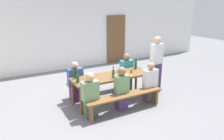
% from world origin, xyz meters
% --- Properties ---
extents(ground_plane, '(24.00, 24.00, 0.00)m').
position_xyz_m(ground_plane, '(0.00, 0.00, 0.00)').
color(ground_plane, slate).
extents(back_wall, '(14.00, 0.20, 3.20)m').
position_xyz_m(back_wall, '(0.00, 3.65, 1.60)').
color(back_wall, white).
rests_on(back_wall, ground).
extents(wooden_door, '(0.90, 0.06, 2.10)m').
position_xyz_m(wooden_door, '(2.15, 3.51, 1.05)').
color(wooden_door, brown).
rests_on(wooden_door, ground).
extents(tasting_table, '(2.19, 0.73, 0.75)m').
position_xyz_m(tasting_table, '(0.00, 0.00, 0.67)').
color(tasting_table, brown).
rests_on(tasting_table, ground).
extents(bench_near, '(2.09, 0.30, 0.45)m').
position_xyz_m(bench_near, '(0.00, -0.67, 0.36)').
color(bench_near, brown).
rests_on(bench_near, ground).
extents(bench_far, '(2.09, 0.30, 0.45)m').
position_xyz_m(bench_far, '(0.00, 0.67, 0.36)').
color(bench_far, brown).
rests_on(bench_far, ground).
extents(wine_bottle_0, '(0.07, 0.07, 0.32)m').
position_xyz_m(wine_bottle_0, '(-0.93, 0.27, 0.86)').
color(wine_bottle_0, '#143319').
rests_on(wine_bottle_0, tasting_table).
extents(wine_bottle_1, '(0.06, 0.06, 0.32)m').
position_xyz_m(wine_bottle_1, '(-0.07, -0.19, 0.87)').
color(wine_bottle_1, '#234C2D').
rests_on(wine_bottle_1, tasting_table).
extents(wine_bottle_2, '(0.08, 0.08, 0.32)m').
position_xyz_m(wine_bottle_2, '(0.89, 0.18, 0.87)').
color(wine_bottle_2, '#194723').
rests_on(wine_bottle_2, tasting_table).
extents(wine_bottle_3, '(0.08, 0.08, 0.28)m').
position_xyz_m(wine_bottle_3, '(-0.99, -0.07, 0.86)').
color(wine_bottle_3, '#234C2D').
rests_on(wine_bottle_3, tasting_table).
extents(wine_glass_0, '(0.07, 0.07, 0.19)m').
position_xyz_m(wine_glass_0, '(0.42, -0.29, 0.88)').
color(wine_glass_0, silver).
rests_on(wine_glass_0, tasting_table).
extents(wine_glass_1, '(0.06, 0.06, 0.14)m').
position_xyz_m(wine_glass_1, '(0.27, 0.17, 0.85)').
color(wine_glass_1, silver).
rests_on(wine_glass_1, tasting_table).
extents(seated_guest_near_0, '(0.40, 0.24, 1.12)m').
position_xyz_m(seated_guest_near_0, '(-0.86, -0.52, 0.53)').
color(seated_guest_near_0, '#3D5248').
rests_on(seated_guest_near_0, ground).
extents(seated_guest_near_1, '(0.35, 0.24, 1.12)m').
position_xyz_m(seated_guest_near_1, '(-0.01, -0.52, 0.54)').
color(seated_guest_near_1, '#4E2F5F').
rests_on(seated_guest_near_1, ground).
extents(seated_guest_near_2, '(0.39, 0.24, 1.11)m').
position_xyz_m(seated_guest_near_2, '(0.89, -0.52, 0.52)').
color(seated_guest_near_2, '#48403D').
rests_on(seated_guest_near_2, ground).
extents(seated_guest_far_0, '(0.41, 0.24, 1.12)m').
position_xyz_m(seated_guest_far_0, '(-0.85, 0.52, 0.52)').
color(seated_guest_far_0, '#542857').
rests_on(seated_guest_far_0, ground).
extents(seated_guest_far_1, '(0.39, 0.24, 1.16)m').
position_xyz_m(seated_guest_far_1, '(0.80, 0.52, 0.55)').
color(seated_guest_far_1, '#504E4B').
rests_on(seated_guest_far_1, ground).
extents(standing_host, '(0.35, 0.24, 1.70)m').
position_xyz_m(standing_host, '(1.48, -0.03, 0.84)').
color(standing_host, '#442A5A').
rests_on(standing_host, ground).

